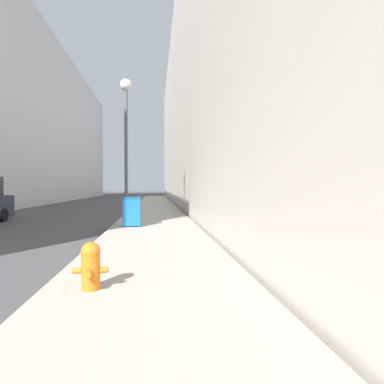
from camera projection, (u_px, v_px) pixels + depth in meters
name	position (u px, v px, depth m)	size (l,w,h in m)	color
sidewalk_right	(155.00, 210.00, 20.57)	(3.31, 60.00, 0.15)	#9E998E
building_right_stone	(235.00, 109.00, 29.28)	(12.00, 60.00, 18.56)	beige
fire_hydrant	(91.00, 265.00, 4.40)	(0.50, 0.39, 0.70)	orange
trash_bin	(132.00, 211.00, 11.46)	(0.68, 0.63, 1.12)	#19609E
lamppost	(126.00, 126.00, 13.35)	(0.52, 0.52, 6.31)	#4C4C51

